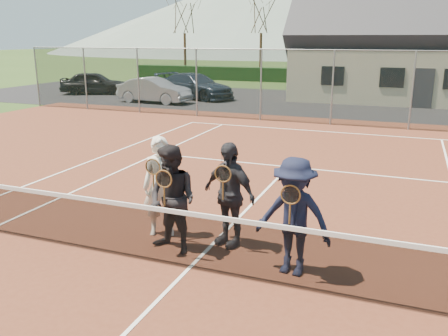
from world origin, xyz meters
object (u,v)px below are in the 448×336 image
Objects in this scene: player_c at (229,194)px; player_d at (294,217)px; clubhouse at (437,28)px; player_b at (173,200)px; car_a at (94,83)px; car_b at (154,90)px; player_a at (161,186)px; tennis_net at (188,238)px; car_c at (195,86)px.

player_c is 1.00× the size of player_d.
player_b is at bearing -100.87° from clubhouse.
car_a is 2.30× the size of player_d.
player_d is (-2.50, -23.53, -3.07)m from clubhouse.
player_a is (9.13, -15.92, 0.24)m from car_b.
car_a is 24.91m from tennis_net.
car_c is 2.80× the size of player_a.
player_a is 1.00× the size of player_b.
car_c is 0.43× the size of tennis_net.
player_a is (-5.02, -22.94, -3.07)m from clubhouse.
car_b is 19.79m from tennis_net.
player_d is (1.50, 0.46, 0.38)m from tennis_net.
player_c is at bearing -142.83° from car_b.
player_c is at bearing -136.05° from car_c.
player_d is (17.26, -18.83, 0.21)m from car_a.
player_b is (0.51, -0.56, -0.00)m from player_a.
clubhouse reaches higher than player_a.
player_a is (7.83, -18.41, 0.19)m from car_c.
clubhouse is at bearing 77.65° from player_a.
player_b reaches higher than tennis_net.
clubhouse is 8.67× the size of player_c.
car_c is (1.31, 2.48, 0.05)m from car_b.
player_c and player_d have the same top height.
clubhouse reaches higher than car_c.
car_a is 20.57m from clubhouse.
player_a and player_d have the same top height.
player_c is (10.40, -15.89, 0.24)m from car_b.
car_a is at bearing 109.12° from car_c.
player_d is at bearing -161.17° from car_a.
player_b is (9.64, -16.49, 0.24)m from car_b.
car_c is 20.72m from player_b.
player_b is at bearing -164.63° from car_a.
player_b is at bearing 135.79° from tennis_net.
player_b reaches higher than car_a.
car_b is at bearing 119.84° from player_a.
player_a is 1.26m from player_c.
car_a is 25.54m from player_d.
car_a is at bearing -166.60° from clubhouse.
tennis_net is at bearing -99.46° from clubhouse.
player_a is 1.00× the size of player_c.
car_a is at bearing 129.04° from player_b.
player_c is at bearing 153.37° from player_d.
car_b is at bearing 123.20° from player_c.
car_b is 2.29× the size of player_b.
player_b is at bearing 179.03° from player_d.
car_c is at bearing -23.78° from car_b.
car_b is 20.22m from player_d.
clubhouse is 24.12m from player_b.
clubhouse is 23.68m from player_a.
car_a is 6.05m from car_b.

